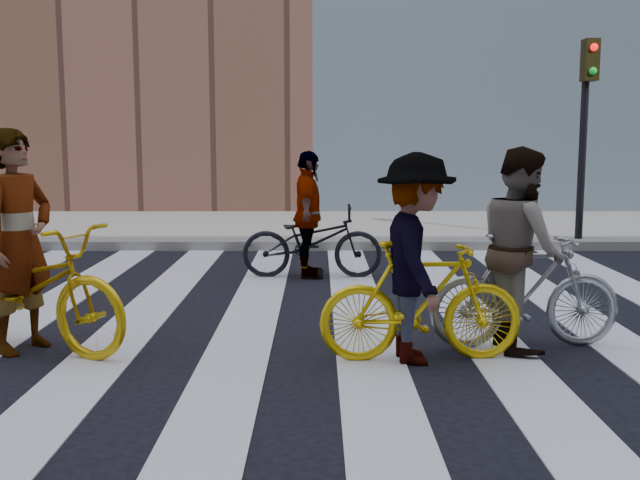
{
  "coord_description": "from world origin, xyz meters",
  "views": [
    {
      "loc": [
        0.13,
        -6.76,
        1.79
      ],
      "look_at": [
        0.14,
        0.3,
        0.82
      ],
      "focal_mm": 42.0,
      "sensor_mm": 36.0,
      "label": 1
    }
  ],
  "objects_px": {
    "rider_left": "(19,241)",
    "rider_mid": "(521,248)",
    "rider_right": "(416,258)",
    "bike_silver_mid": "(526,291)",
    "bike_yellow_left": "(28,287)",
    "traffic_signal": "(586,107)",
    "bike_yellow_right": "(421,301)",
    "rider_rear": "(308,215)",
    "bike_dark_rear": "(312,241)"
  },
  "relations": [
    {
      "from": "rider_left",
      "to": "rider_mid",
      "type": "distance_m",
      "value": 4.21
    },
    {
      "from": "rider_right",
      "to": "bike_silver_mid",
      "type": "bearing_deg",
      "value": -71.66
    },
    {
      "from": "rider_mid",
      "to": "bike_yellow_left",
      "type": "bearing_deg",
      "value": 87.02
    },
    {
      "from": "traffic_signal",
      "to": "bike_silver_mid",
      "type": "height_order",
      "value": "traffic_signal"
    },
    {
      "from": "rider_right",
      "to": "rider_left",
      "type": "bearing_deg",
      "value": 81.41
    },
    {
      "from": "bike_yellow_right",
      "to": "rider_rear",
      "type": "distance_m",
      "value": 3.79
    },
    {
      "from": "traffic_signal",
      "to": "rider_right",
      "type": "xyz_separation_m",
      "value": [
        -3.5,
        -6.22,
        -1.44
      ]
    },
    {
      "from": "bike_dark_rear",
      "to": "rider_rear",
      "type": "height_order",
      "value": "rider_rear"
    },
    {
      "from": "traffic_signal",
      "to": "bike_dark_rear",
      "type": "height_order",
      "value": "traffic_signal"
    },
    {
      "from": "rider_mid",
      "to": "rider_right",
      "type": "distance_m",
      "value": 1.02
    },
    {
      "from": "traffic_signal",
      "to": "rider_mid",
      "type": "bearing_deg",
      "value": -113.65
    },
    {
      "from": "rider_right",
      "to": "rider_rear",
      "type": "height_order",
      "value": "rider_right"
    },
    {
      "from": "bike_yellow_right",
      "to": "rider_rear",
      "type": "bearing_deg",
      "value": 11.65
    },
    {
      "from": "rider_left",
      "to": "bike_yellow_right",
      "type": "bearing_deg",
      "value": -70.73
    },
    {
      "from": "bike_yellow_left",
      "to": "bike_silver_mid",
      "type": "xyz_separation_m",
      "value": [
        4.21,
        0.07,
        -0.05
      ]
    },
    {
      "from": "traffic_signal",
      "to": "bike_silver_mid",
      "type": "distance_m",
      "value": 6.6
    },
    {
      "from": "bike_silver_mid",
      "to": "rider_left",
      "type": "height_order",
      "value": "rider_left"
    },
    {
      "from": "rider_mid",
      "to": "rider_right",
      "type": "xyz_separation_m",
      "value": [
        -0.94,
        -0.39,
        -0.02
      ]
    },
    {
      "from": "rider_left",
      "to": "rider_mid",
      "type": "bearing_deg",
      "value": -64.3
    },
    {
      "from": "traffic_signal",
      "to": "bike_yellow_left",
      "type": "relative_size",
      "value": 1.61
    },
    {
      "from": "bike_yellow_left",
      "to": "bike_dark_rear",
      "type": "height_order",
      "value": "bike_yellow_left"
    },
    {
      "from": "bike_yellow_left",
      "to": "rider_left",
      "type": "relative_size",
      "value": 1.11
    },
    {
      "from": "bike_silver_mid",
      "to": "bike_yellow_right",
      "type": "height_order",
      "value": "bike_silver_mid"
    },
    {
      "from": "rider_rear",
      "to": "bike_yellow_left",
      "type": "bearing_deg",
      "value": 145.95
    },
    {
      "from": "bike_dark_rear",
      "to": "rider_right",
      "type": "distance_m",
      "value": 3.77
    },
    {
      "from": "bike_yellow_right",
      "to": "rider_right",
      "type": "xyz_separation_m",
      "value": [
        -0.05,
        0.0,
        0.35
      ]
    },
    {
      "from": "bike_silver_mid",
      "to": "rider_right",
      "type": "relative_size",
      "value": 0.98
    },
    {
      "from": "bike_yellow_right",
      "to": "rider_right",
      "type": "distance_m",
      "value": 0.35
    },
    {
      "from": "bike_yellow_left",
      "to": "rider_left",
      "type": "xyz_separation_m",
      "value": [
        -0.05,
        0.0,
        0.39
      ]
    },
    {
      "from": "bike_silver_mid",
      "to": "rider_left",
      "type": "xyz_separation_m",
      "value": [
        -4.26,
        -0.07,
        0.44
      ]
    },
    {
      "from": "rider_right",
      "to": "rider_mid",
      "type": "bearing_deg",
      "value": -70.63
    },
    {
      "from": "rider_mid",
      "to": "rider_right",
      "type": "bearing_deg",
      "value": 108.45
    },
    {
      "from": "bike_yellow_left",
      "to": "rider_rear",
      "type": "height_order",
      "value": "rider_rear"
    },
    {
      "from": "bike_yellow_left",
      "to": "bike_dark_rear",
      "type": "xyz_separation_m",
      "value": [
        2.36,
        3.33,
        -0.07
      ]
    },
    {
      "from": "bike_dark_rear",
      "to": "rider_right",
      "type": "relative_size",
      "value": 1.07
    },
    {
      "from": "traffic_signal",
      "to": "bike_dark_rear",
      "type": "bearing_deg",
      "value": -149.41
    },
    {
      "from": "traffic_signal",
      "to": "rider_mid",
      "type": "relative_size",
      "value": 1.93
    },
    {
      "from": "bike_yellow_left",
      "to": "rider_left",
      "type": "bearing_deg",
      "value": 114.76
    },
    {
      "from": "bike_yellow_left",
      "to": "bike_yellow_right",
      "type": "bearing_deg",
      "value": -70.82
    },
    {
      "from": "bike_yellow_right",
      "to": "bike_dark_rear",
      "type": "relative_size",
      "value": 0.91
    },
    {
      "from": "traffic_signal",
      "to": "rider_rear",
      "type": "height_order",
      "value": "traffic_signal"
    },
    {
      "from": "rider_left",
      "to": "rider_rear",
      "type": "height_order",
      "value": "rider_left"
    },
    {
      "from": "bike_yellow_left",
      "to": "rider_left",
      "type": "distance_m",
      "value": 0.39
    },
    {
      "from": "traffic_signal",
      "to": "rider_rear",
      "type": "relative_size",
      "value": 2.04
    },
    {
      "from": "rider_left",
      "to": "bike_dark_rear",
      "type": "bearing_deg",
      "value": -11.16
    },
    {
      "from": "bike_yellow_left",
      "to": "bike_silver_mid",
      "type": "relative_size",
      "value": 1.25
    },
    {
      "from": "bike_yellow_left",
      "to": "rider_right",
      "type": "bearing_deg",
      "value": -70.9
    },
    {
      "from": "rider_mid",
      "to": "rider_rear",
      "type": "distance_m",
      "value": 3.75
    },
    {
      "from": "rider_mid",
      "to": "rider_rear",
      "type": "bearing_deg",
      "value": 25.6
    },
    {
      "from": "bike_yellow_left",
      "to": "rider_rear",
      "type": "distance_m",
      "value": 4.07
    }
  ]
}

